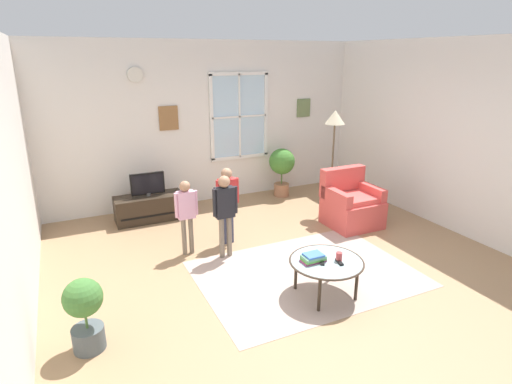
{
  "coord_description": "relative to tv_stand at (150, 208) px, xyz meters",
  "views": [
    {
      "loc": [
        -2.36,
        -3.87,
        2.55
      ],
      "look_at": [
        -0.27,
        0.52,
        0.93
      ],
      "focal_mm": 29.03,
      "sensor_mm": 36.0,
      "label": 1
    }
  ],
  "objects": [
    {
      "name": "ground_plane",
      "position": [
        1.23,
        -2.51,
        -0.22
      ],
      "size": [
        6.27,
        6.71,
        0.02
      ],
      "primitive_type": "cube",
      "color": "#9E7A56"
    },
    {
      "name": "potted_plant_corner",
      "position": [
        -1.15,
        -2.9,
        0.2
      ],
      "size": [
        0.35,
        0.35,
        0.71
      ],
      "color": "#4C565B",
      "rests_on": "ground_plane"
    },
    {
      "name": "remote_near_books",
      "position": [
        1.39,
        -3.17,
        0.22
      ],
      "size": [
        0.07,
        0.15,
        0.02
      ],
      "primitive_type": "cube",
      "rotation": [
        0.0,
        0.0,
        -0.19
      ],
      "color": "black",
      "rests_on": "coffee_table"
    },
    {
      "name": "remote_near_cup",
      "position": [
        1.23,
        -3.08,
        0.22
      ],
      "size": [
        0.1,
        0.14,
        0.02
      ],
      "primitive_type": "cube",
      "rotation": [
        0.0,
        0.0,
        -0.52
      ],
      "color": "black",
      "rests_on": "coffee_table"
    },
    {
      "name": "cup",
      "position": [
        1.42,
        -3.13,
        0.26
      ],
      "size": [
        0.07,
        0.07,
        0.1
      ],
      "primitive_type": "cylinder",
      "color": "#BF3F3F",
      "rests_on": "coffee_table"
    },
    {
      "name": "tv_stand",
      "position": [
        0.0,
        0.0,
        0.0
      ],
      "size": [
        1.08,
        0.44,
        0.41
      ],
      "color": "#2D2319",
      "rests_on": "ground_plane"
    },
    {
      "name": "area_rug",
      "position": [
        1.35,
        -2.59,
        -0.2
      ],
      "size": [
        2.58,
        1.87,
        0.01
      ],
      "primitive_type": "cube",
      "color": "tan",
      "rests_on": "ground_plane"
    },
    {
      "name": "person_pink_shirt",
      "position": [
        0.21,
        -1.44,
        0.44
      ],
      "size": [
        0.31,
        0.14,
        1.02
      ],
      "color": "#726656",
      "rests_on": "ground_plane"
    },
    {
      "name": "person_black_shirt",
      "position": [
        0.64,
        -1.73,
        0.49
      ],
      "size": [
        0.34,
        0.15,
        1.12
      ],
      "color": "#726656",
      "rests_on": "ground_plane"
    },
    {
      "name": "back_wall",
      "position": [
        1.25,
        0.6,
        1.2
      ],
      "size": [
        5.67,
        0.17,
        2.8
      ],
      "color": "silver",
      "rests_on": "ground_plane"
    },
    {
      "name": "side_wall_right",
      "position": [
        4.13,
        -2.51,
        1.19
      ],
      "size": [
        0.12,
        6.11,
        2.8
      ],
      "color": "silver",
      "rests_on": "ground_plane"
    },
    {
      "name": "book_stack",
      "position": [
        1.16,
        -3.02,
        0.26
      ],
      "size": [
        0.27,
        0.16,
        0.09
      ],
      "color": "#A0356F",
      "rests_on": "coffee_table"
    },
    {
      "name": "person_red_shirt",
      "position": [
        0.82,
        -1.35,
        0.48
      ],
      "size": [
        0.33,
        0.15,
        1.1
      ],
      "color": "#333851",
      "rests_on": "ground_plane"
    },
    {
      "name": "side_wall_left",
      "position": [
        -1.66,
        -2.51,
        1.19
      ],
      "size": [
        0.12,
        6.11,
        2.8
      ],
      "color": "silver",
      "rests_on": "ground_plane"
    },
    {
      "name": "television",
      "position": [
        0.0,
        -0.0,
        0.4
      ],
      "size": [
        0.53,
        0.08,
        0.38
      ],
      "color": "#4C4C4C",
      "rests_on": "tv_stand"
    },
    {
      "name": "potted_plant_by_window",
      "position": [
        2.51,
        0.16,
        0.38
      ],
      "size": [
        0.48,
        0.48,
        0.91
      ],
      "color": "#9E6B4C",
      "rests_on": "ground_plane"
    },
    {
      "name": "coffee_table",
      "position": [
        1.3,
        -3.07,
        0.19
      ],
      "size": [
        0.82,
        0.82,
        0.42
      ],
      "color": "#99B2B7",
      "rests_on": "ground_plane"
    },
    {
      "name": "floor_lamp",
      "position": [
        2.89,
        -0.89,
        1.23
      ],
      "size": [
        0.32,
        0.32,
        1.71
      ],
      "color": "black",
      "rests_on": "ground_plane"
    },
    {
      "name": "armchair",
      "position": [
        2.81,
        -1.55,
        0.12
      ],
      "size": [
        0.76,
        0.74,
        0.87
      ],
      "color": "#D14C47",
      "rests_on": "ground_plane"
    }
  ]
}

